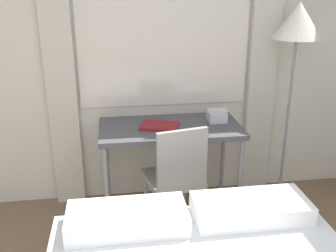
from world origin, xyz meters
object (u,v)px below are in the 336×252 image
desk (170,134)px  telephone (217,116)px  desk_chair (176,174)px  book (160,126)px  standing_lamp (297,35)px

desk → telephone: (0.39, 0.06, 0.12)m
desk → desk_chair: bearing=-88.9°
desk → book: 0.12m
desk_chair → desk: bearing=79.3°
desk_chair → standing_lamp: bearing=6.4°
desk_chair → standing_lamp: 1.43m
desk → telephone: bearing=8.6°
desk_chair → book: 0.40m
telephone → desk: bearing=-171.4°
standing_lamp → telephone: 0.88m
desk_chair → telephone: 0.61m
desk → desk_chair: desk_chair is taller
desk → book: bearing=-166.1°
desk → standing_lamp: (1.01, 0.05, 0.75)m
desk_chair → standing_lamp: standing_lamp is taller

